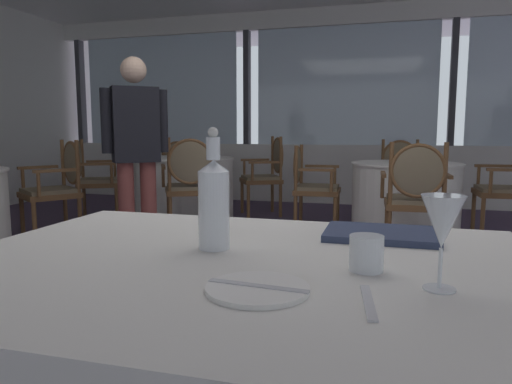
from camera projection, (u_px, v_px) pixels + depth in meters
ground_plane at (266, 319)px, 2.65m from camera, size 15.29×15.29×0.00m
window_wall_far at (343, 127)px, 6.73m from camera, size 9.16×0.14×2.75m
side_plate at (258, 289)px, 0.94m from camera, size 0.21×0.21×0.01m
butter_knife at (258, 286)px, 0.94m from camera, size 0.21×0.04×0.00m
dinner_fork at (368, 302)px, 0.87m from camera, size 0.04×0.18×0.00m
water_bottle at (214, 201)px, 1.26m from camera, size 0.08×0.08×0.33m
wine_glass at (442, 224)px, 0.93m from camera, size 0.09×0.09×0.19m
water_tumbler at (366, 253)px, 1.07m from camera, size 0.08×0.08×0.08m
menu_book at (381, 234)px, 1.41m from camera, size 0.33×0.24×0.02m
background_table_0 at (405, 199)px, 4.76m from camera, size 1.09×1.09×0.73m
dining_chair_0_0 at (400, 173)px, 5.67m from camera, size 0.55×0.49×0.95m
dining_chair_0_1 at (310, 181)px, 4.96m from camera, size 0.49×0.55×0.90m
dining_chair_0_2 at (415, 191)px, 3.80m from camera, size 0.55×0.49×0.96m
background_table_1 at (183, 188)px, 5.69m from camera, size 1.24×1.24×0.73m
dining_chair_1_0 at (190, 179)px, 4.65m from camera, size 0.65×0.62×0.99m
dining_chair_1_1 at (268, 170)px, 5.89m from camera, size 0.62×0.65×0.98m
dining_chair_1_2 at (178, 167)px, 6.68m from camera, size 0.65×0.62×0.91m
dining_chair_1_3 at (91, 174)px, 5.44m from camera, size 0.62×0.65×0.95m
dining_chair_3_0 at (59, 182)px, 4.45m from camera, size 0.66×0.64×0.96m
diner_person_1 at (136, 146)px, 3.82m from camera, size 0.43×0.38×1.63m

